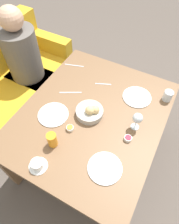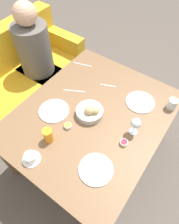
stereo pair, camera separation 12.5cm
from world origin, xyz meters
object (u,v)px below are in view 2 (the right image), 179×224
(plate_near_left, at_px, (96,169))
(wine_glass, at_px, (136,124))
(seated_person, at_px, (38,64))
(jam_bowl_honey, at_px, (68,126))
(bread_basket, at_px, (90,112))
(plate_far_center, at_px, (54,111))
(couch, at_px, (22,79))
(coffee_cup, at_px, (31,158))
(jam_bowl_berry, at_px, (124,143))
(plate_near_right, at_px, (140,102))
(juice_glass, at_px, (48,135))
(fork_silver, at_px, (74,91))
(knife_silver, at_px, (82,64))
(spoon_coffee, at_px, (108,86))
(water_tumbler, at_px, (172,104))

(plate_near_left, height_order, wine_glass, wine_glass)
(seated_person, bearing_deg, jam_bowl_honey, -120.85)
(bread_basket, distance_m, plate_far_center, 0.30)
(couch, distance_m, wine_glass, 1.59)
(coffee_cup, distance_m, jam_bowl_berry, 0.66)
(plate_far_center, xyz_separation_m, wine_glass, (0.20, -0.61, 0.11))
(bread_basket, bearing_deg, plate_far_center, 118.92)
(wine_glass, bearing_deg, coffee_cup, 142.55)
(plate_near_right, height_order, wine_glass, wine_glass)
(juice_glass, distance_m, fork_silver, 0.51)
(bread_basket, relative_size, wine_glass, 1.39)
(plate_near_right, xyz_separation_m, fork_silver, (-0.22, 0.53, -0.00))
(bread_basket, bearing_deg, plate_near_left, -139.47)
(coffee_cup, bearing_deg, knife_silver, 17.42)
(bread_basket, distance_m, plate_near_left, 0.46)
(plate_near_left, bearing_deg, spoon_coffee, 26.56)
(bread_basket, height_order, fork_silver, bread_basket)
(wine_glass, bearing_deg, jam_bowl_berry, 176.51)
(juice_glass, bearing_deg, spoon_coffee, -4.49)
(plate_near_right, relative_size, coffee_cup, 1.90)
(juice_glass, relative_size, knife_silver, 0.63)
(plate_near_right, bearing_deg, juice_glass, 151.75)
(coffee_cup, height_order, jam_bowl_honey, coffee_cup)
(wine_glass, distance_m, knife_silver, 0.88)
(plate_far_center, distance_m, jam_bowl_honey, 0.20)
(jam_bowl_honey, xyz_separation_m, fork_silver, (0.32, 0.19, -0.01))
(wine_glass, height_order, fork_silver, wine_glass)
(knife_silver, bearing_deg, coffee_cup, -162.58)
(seated_person, distance_m, jam_bowl_berry, 1.42)
(plate_far_center, relative_size, water_tumbler, 2.69)
(plate_near_left, distance_m, wine_glass, 0.42)
(plate_near_right, xyz_separation_m, juice_glass, (-0.70, 0.38, 0.05))
(bread_basket, height_order, plate_near_right, bread_basket)
(plate_near_right, relative_size, water_tumbler, 2.67)
(bread_basket, relative_size, fork_silver, 1.24)
(plate_far_center, bearing_deg, juice_glass, -145.58)
(knife_silver, bearing_deg, plate_near_right, -98.57)
(wine_glass, distance_m, spoon_coffee, 0.52)
(seated_person, height_order, knife_silver, seated_person)
(plate_near_right, height_order, plate_far_center, same)
(couch, height_order, plate_far_center, couch)
(plate_near_right, distance_m, jam_bowl_honey, 0.64)
(juice_glass, relative_size, fork_silver, 0.68)
(plate_near_left, height_order, water_tumbler, water_tumbler)
(seated_person, relative_size, wine_glass, 7.66)
(bread_basket, height_order, wine_glass, wine_glass)
(knife_silver, bearing_deg, spoon_coffee, -104.83)
(bread_basket, relative_size, coffee_cup, 1.69)
(bread_basket, xyz_separation_m, wine_glass, (0.06, -0.36, 0.07))
(wine_glass, xyz_separation_m, spoon_coffee, (0.30, 0.41, -0.11))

